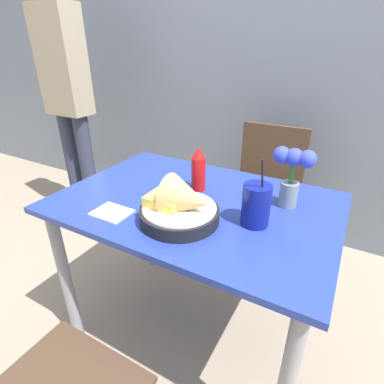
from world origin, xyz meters
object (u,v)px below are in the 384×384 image
(food_basket, at_px, (182,207))
(drink_cup, at_px, (256,206))
(ketchup_bottle, at_px, (198,170))
(chair_far_window, at_px, (266,184))
(person_standing, at_px, (67,90))
(flower_vase, at_px, (292,171))

(food_basket, relative_size, drink_cup, 1.11)
(ketchup_bottle, bearing_deg, chair_far_window, 80.69)
(chair_far_window, xyz_separation_m, drink_cup, (0.18, -0.83, 0.30))
(drink_cup, height_order, person_standing, person_standing)
(flower_vase, xyz_separation_m, person_standing, (-1.67, 0.44, 0.12))
(drink_cup, bearing_deg, food_basket, -153.89)
(chair_far_window, xyz_separation_m, flower_vase, (0.25, -0.64, 0.37))
(chair_far_window, relative_size, food_basket, 3.09)
(ketchup_bottle, xyz_separation_m, person_standing, (-1.31, 0.48, 0.17))
(drink_cup, height_order, flower_vase, drink_cup)
(food_basket, distance_m, ketchup_bottle, 0.26)
(drink_cup, bearing_deg, ketchup_bottle, 154.24)
(drink_cup, bearing_deg, person_standing, 158.76)
(chair_far_window, bearing_deg, drink_cup, -77.62)
(chair_far_window, height_order, ketchup_bottle, ketchup_bottle)
(chair_far_window, relative_size, flower_vase, 3.75)
(chair_far_window, xyz_separation_m, ketchup_bottle, (-0.11, -0.69, 0.32))
(ketchup_bottle, bearing_deg, drink_cup, -25.76)
(chair_far_window, relative_size, drink_cup, 3.42)
(chair_far_window, height_order, food_basket, food_basket)
(chair_far_window, distance_m, food_basket, 0.98)
(ketchup_bottle, height_order, drink_cup, drink_cup)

